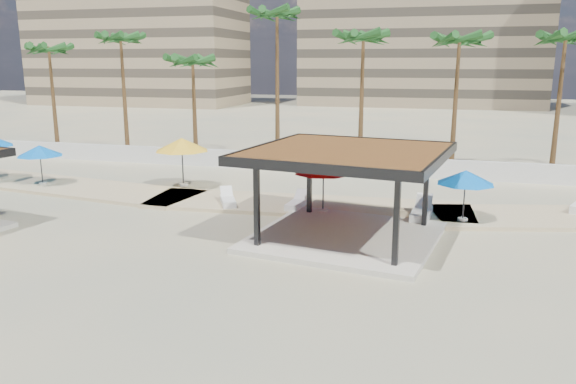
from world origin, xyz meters
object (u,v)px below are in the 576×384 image
Objects in this scene: umbrella_c at (324,166)px; lounger_a at (228,201)px; lounger_c at (421,213)px; lounger_b at (297,204)px; pavilion_central at (347,186)px.

lounger_a is (-4.80, 0.04, -1.97)m from umbrella_c.
lounger_c is (9.32, 0.01, 0.04)m from lounger_a.
lounger_b is at bearing 91.40° from lounger_c.
umbrella_c reaches higher than lounger_b.
lounger_a is 1.04× the size of lounger_b.
lounger_c reaches higher than lounger_b.
pavilion_central reaches higher than lounger_a.
lounger_b is 5.90m from lounger_c.
pavilion_central reaches higher than umbrella_c.
umbrella_c reaches higher than lounger_c.
lounger_c is (2.84, 3.51, -1.83)m from pavilion_central.
lounger_b is (3.43, 0.34, -0.00)m from lounger_a.
lounger_b is 0.80× the size of lounger_c.
lounger_a is at bearing 100.13° from lounger_b.
umbrella_c is 2.43m from lounger_b.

